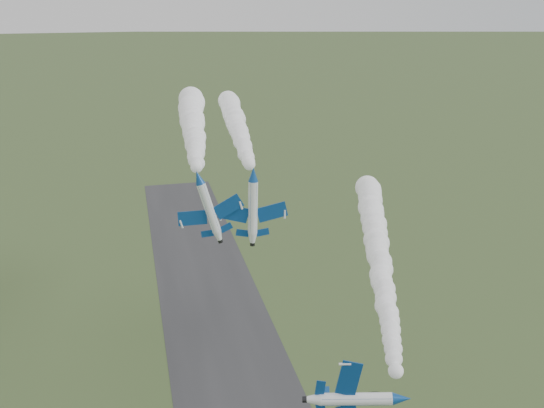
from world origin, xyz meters
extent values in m
cube|color=#2E2E31|center=(0.00, 30.00, 0.02)|extent=(24.00, 260.00, 0.04)
cylinder|color=white|center=(10.66, -11.78, 28.79)|extent=(3.75, 7.78, 1.47)
cone|color=white|center=(12.09, -7.33, 28.79)|extent=(1.90, 2.02, 1.47)
cylinder|color=black|center=(12.37, -6.46, 28.79)|extent=(0.88, 0.75, 0.74)
cube|color=navy|center=(10.58, -10.98, 31.52)|extent=(1.07, 2.22, 4.21)
cube|color=navy|center=(11.74, -8.08, 30.25)|extent=(0.52, 1.03, 1.83)
cube|color=navy|center=(11.94, -8.15, 27.33)|extent=(0.52, 1.03, 1.83)
cube|color=navy|center=(12.90, -8.69, 28.87)|extent=(2.37, 2.01, 0.25)
cylinder|color=white|center=(-6.78, 19.86, 45.44)|extent=(2.31, 7.63, 1.65)
cone|color=navy|center=(-7.20, 15.14, 45.44)|extent=(1.82, 2.10, 1.65)
cone|color=white|center=(-6.38, 24.40, 45.44)|extent=(1.79, 1.75, 1.65)
cylinder|color=black|center=(-6.30, 25.30, 45.44)|extent=(0.88, 0.61, 0.84)
ellipsoid|color=black|center=(-7.09, 17.95, 45.93)|extent=(1.32, 2.66, 1.10)
cube|color=navy|center=(-9.25, 20.80, 44.59)|extent=(4.17, 2.49, 1.24)
cube|color=navy|center=(-4.11, 20.34, 46.04)|extent=(4.17, 2.49, 1.24)
cube|color=navy|center=(-7.82, 23.72, 45.06)|extent=(1.83, 1.13, 0.57)
cube|color=navy|center=(-5.08, 23.48, 45.83)|extent=(1.83, 1.13, 0.57)
cube|color=navy|center=(-6.78, 23.42, 46.56)|extent=(0.76, 1.48, 1.92)
cylinder|color=white|center=(1.03, 19.69, 45.38)|extent=(2.12, 8.01, 1.45)
cone|color=navy|center=(0.60, 14.71, 45.38)|extent=(1.62, 2.19, 1.45)
cone|color=white|center=(1.44, 24.48, 45.38)|extent=(1.59, 1.81, 1.45)
cylinder|color=black|center=(1.52, 25.42, 45.38)|extent=(0.78, 0.63, 0.73)
ellipsoid|color=black|center=(0.87, 17.66, 45.91)|extent=(1.19, 2.79, 0.96)
cube|color=navy|center=(-1.73, 20.68, 45.30)|extent=(4.52, 2.63, 0.23)
cube|color=navy|center=(3.91, 20.20, 45.17)|extent=(4.52, 2.63, 0.23)
cube|color=navy|center=(-0.13, 23.76, 45.41)|extent=(1.97, 1.19, 0.14)
cube|color=navy|center=(2.87, 23.50, 45.34)|extent=(1.97, 1.19, 0.14)
cube|color=navy|center=(1.38, 23.40, 46.60)|extent=(0.29, 1.52, 2.08)
camera|label=1|loc=(-15.55, -61.32, 70.70)|focal=40.00mm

